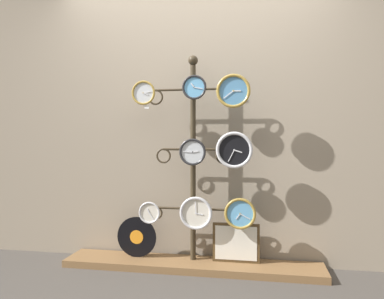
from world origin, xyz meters
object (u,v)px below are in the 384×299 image
Objects in this scene: clock_top_left at (144,93)px; clock_bottom_right at (240,214)px; clock_bottom_left at (150,213)px; vinyl_record at (137,237)px; display_stand at (193,191)px; clock_top_right at (233,91)px; clock_middle_center at (193,152)px; clock_bottom_center at (196,213)px; clock_top_center at (194,87)px; clock_middle_right at (234,150)px; picture_frame at (236,243)px.

clock_bottom_right is (0.82, 0.01, -1.01)m from clock_top_left.
clock_bottom_left is 0.73× the size of clock_bottom_right.
display_stand is at bearing 3.58° from vinyl_record.
clock_top_right reaches higher than clock_middle_center.
clock_bottom_center is at bearing 173.15° from clock_top_right.
clock_top_center is 0.57× the size of vinyl_record.
clock_top_left is 0.44m from clock_top_center.
clock_middle_right is 1.16× the size of clock_bottom_right.
clock_top_right reaches higher than vinyl_record.
clock_bottom_left is 0.77m from clock_bottom_right.
clock_top_left is 0.80× the size of clock_bottom_right.
clock_middle_center is at bearing -8.36° from vinyl_record.
picture_frame is (0.34, 0.09, -1.30)m from clock_top_center.
clock_top_left is 0.53× the size of picture_frame.
clock_middle_right is 0.76× the size of picture_frame.
clock_middle_center reaches higher than clock_bottom_center.
clock_bottom_left is (-0.72, 0.04, -1.02)m from clock_top_right.
clock_middle_right is at bearing -3.90° from clock_bottom_center.
clock_top_right is 0.92× the size of clock_middle_right.
clock_bottom_left is at bearing 177.07° from clock_top_right.
clock_bottom_right is at bearing -11.66° from display_stand.
clock_middle_center reaches higher than picture_frame.
clock_middle_center is 0.52m from clock_bottom_center.
clock_bottom_right is 0.66× the size of picture_frame.
clock_middle_right is at bearing 64.02° from clock_top_right.
display_stand reaches higher than clock_top_center.
clock_bottom_center reaches higher than clock_bottom_left.
picture_frame is at bearing -1.92° from display_stand.
display_stand is at bearing 106.37° from clock_top_center.
clock_middle_center is 0.65m from clock_bottom_left.
clock_middle_right reaches higher than clock_bottom_center.
clock_top_right is at bearing -1.78° from clock_middle_center.
clock_top_center is 0.79× the size of clock_bottom_right.
clock_bottom_center is (0.04, -0.08, -0.17)m from display_stand.
display_stand is 8.72× the size of clock_top_left.
display_stand is 8.09× the size of clock_middle_center.
vinyl_record is at bearing 175.31° from clock_middle_right.
clock_top_center is at bearing -165.99° from picture_frame.
clock_top_center reaches higher than clock_top_left.
clock_bottom_right is at bearing 30.66° from clock_top_right.
clock_bottom_center is (0.41, 0.00, 0.01)m from clock_bottom_left.
clock_middle_right is at bearing 0.86° from clock_middle_center.
picture_frame is at bearing 14.01° from clock_top_center.
clock_middle_center is (0.43, -0.01, -0.50)m from clock_top_left.
vinyl_record is at bearing 172.83° from clock_top_center.
vinyl_record is (-0.09, 0.07, -1.26)m from clock_top_left.
clock_top_right is 1.06m from clock_bottom_center.
clock_top_center is 0.68× the size of clock_middle_right.
clock_bottom_center is at bearing -168.47° from picture_frame.
clock_bottom_left is (-0.39, 0.02, -1.06)m from clock_top_center.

